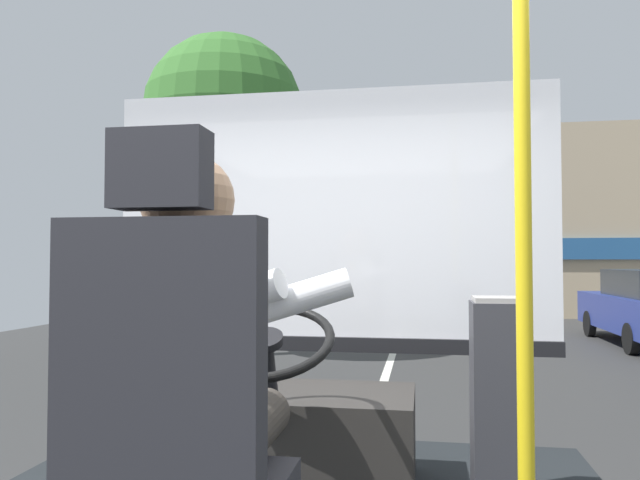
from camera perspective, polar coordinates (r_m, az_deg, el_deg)
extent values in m
cube|color=#303030|center=(10.69, 6.84, -10.81)|extent=(18.00, 44.00, 0.05)
cube|color=silver|center=(10.69, 6.84, -10.66)|extent=(0.12, 39.60, 0.00)
cube|color=#28282D|center=(1.44, -14.94, -11.22)|extent=(0.48, 0.10, 0.66)
cube|color=#28282D|center=(1.43, -14.77, 6.42)|extent=(0.22, 0.10, 0.18)
cylinder|color=#332D28|center=(1.78, -7.29, -17.73)|extent=(0.16, 0.52, 0.16)
cylinder|color=#332D28|center=(1.84, -12.90, -17.19)|extent=(0.16, 0.52, 0.16)
cylinder|color=silver|center=(1.59, -12.50, -11.30)|extent=(0.31, 0.31, 0.61)
cube|color=#B2842D|center=(1.72, -10.45, -8.11)|extent=(0.06, 0.01, 0.38)
sphere|color=#A37A5B|center=(1.57, -12.38, 3.70)|extent=(0.24, 0.24, 0.24)
cylinder|color=silver|center=(1.81, -6.37, -6.75)|extent=(0.61, 0.20, 0.26)
cylinder|color=silver|center=(1.87, -11.82, -6.57)|extent=(0.61, 0.20, 0.26)
cube|color=#282623|center=(2.81, -2.98, -17.97)|extent=(1.10, 0.56, 0.40)
cylinder|color=black|center=(2.40, -4.89, -13.38)|extent=(0.07, 0.22, 0.38)
torus|color=black|center=(2.29, -5.37, -9.39)|extent=(0.54, 0.51, 0.25)
cylinder|color=black|center=(2.29, -5.37, -9.39)|extent=(0.15, 0.15, 0.09)
cylinder|color=yellow|center=(1.71, 18.59, 2.80)|extent=(0.04, 0.04, 2.22)
cube|color=#333338|center=(2.62, 16.35, -14.45)|extent=(0.20, 0.24, 0.81)
cube|color=#9E9993|center=(2.56, 16.26, -5.39)|extent=(0.18, 0.22, 0.02)
cube|color=white|center=(3.42, 0.88, 2.63)|extent=(2.50, 0.01, 1.40)
cube|color=black|center=(3.44, 0.89, -9.74)|extent=(2.50, 0.08, 0.08)
cylinder|color=#4C3828|center=(10.39, -9.07, -1.93)|extent=(0.28, 0.28, 3.24)
sphere|color=#39742D|center=(10.69, -8.99, 11.60)|extent=(2.71, 2.71, 2.71)
cube|color=tan|center=(20.96, 23.25, 1.33)|extent=(10.76, 4.70, 5.58)
cube|color=#235184|center=(18.60, 25.03, -0.74)|extent=(10.33, 0.12, 0.60)
cylinder|color=black|center=(14.35, 24.04, -7.21)|extent=(0.14, 0.55, 0.55)
cylinder|color=black|center=(11.85, 27.23, -8.28)|extent=(0.14, 0.55, 0.55)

